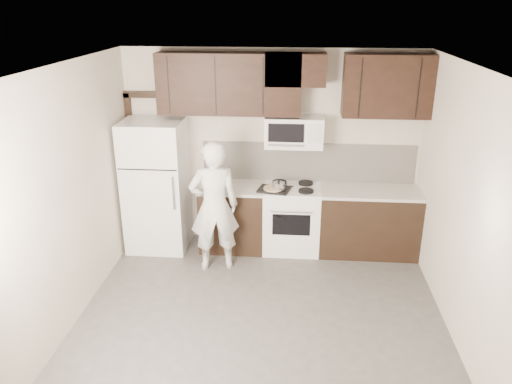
# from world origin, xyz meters

# --- Properties ---
(floor) EXTENTS (4.50, 4.50, 0.00)m
(floor) POSITION_xyz_m (0.00, 0.00, 0.00)
(floor) COLOR #4A4846
(floor) RESTS_ON ground
(back_wall) EXTENTS (4.00, 0.00, 4.00)m
(back_wall) POSITION_xyz_m (0.00, 2.25, 1.35)
(back_wall) COLOR #BBB09F
(back_wall) RESTS_ON ground
(ceiling) EXTENTS (4.50, 4.50, 0.00)m
(ceiling) POSITION_xyz_m (0.00, 0.00, 2.70)
(ceiling) COLOR white
(ceiling) RESTS_ON back_wall
(counter_run) EXTENTS (2.95, 0.64, 0.91)m
(counter_run) POSITION_xyz_m (0.60, 1.94, 0.46)
(counter_run) COLOR black
(counter_run) RESTS_ON floor
(stove) EXTENTS (0.76, 0.66, 0.94)m
(stove) POSITION_xyz_m (0.30, 1.94, 0.46)
(stove) COLOR white
(stove) RESTS_ON floor
(backsplash) EXTENTS (2.90, 0.02, 0.54)m
(backsplash) POSITION_xyz_m (0.50, 2.24, 1.18)
(backsplash) COLOR beige
(backsplash) RESTS_ON counter_run
(upper_cabinets) EXTENTS (3.48, 0.35, 0.78)m
(upper_cabinets) POSITION_xyz_m (0.21, 2.08, 2.28)
(upper_cabinets) COLOR black
(upper_cabinets) RESTS_ON back_wall
(microwave) EXTENTS (0.76, 0.42, 0.40)m
(microwave) POSITION_xyz_m (0.30, 2.06, 1.65)
(microwave) COLOR white
(microwave) RESTS_ON upper_cabinets
(refrigerator) EXTENTS (0.80, 0.76, 1.80)m
(refrigerator) POSITION_xyz_m (-1.55, 1.89, 0.90)
(refrigerator) COLOR white
(refrigerator) RESTS_ON floor
(door_trim) EXTENTS (0.50, 0.08, 2.12)m
(door_trim) POSITION_xyz_m (-1.92, 2.21, 1.25)
(door_trim) COLOR black
(door_trim) RESTS_ON floor
(saucepan) EXTENTS (0.27, 0.16, 0.15)m
(saucepan) POSITION_xyz_m (0.12, 1.79, 0.97)
(saucepan) COLOR silver
(saucepan) RESTS_ON stove
(baking_tray) EXTENTS (0.46, 0.38, 0.02)m
(baking_tray) POSITION_xyz_m (0.06, 1.81, 0.92)
(baking_tray) COLOR black
(baking_tray) RESTS_ON counter_run
(pizza) EXTENTS (0.32, 0.32, 0.02)m
(pizza) POSITION_xyz_m (0.06, 1.81, 0.94)
(pizza) COLOR beige
(pizza) RESTS_ON baking_tray
(person) EXTENTS (0.70, 0.55, 1.70)m
(person) POSITION_xyz_m (-0.67, 1.34, 0.85)
(person) COLOR white
(person) RESTS_ON floor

